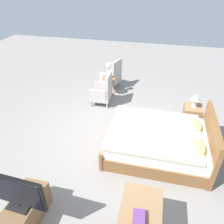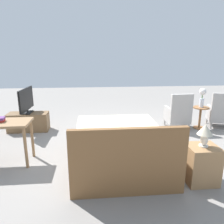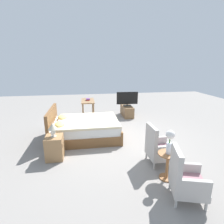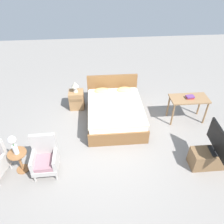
% 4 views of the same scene
% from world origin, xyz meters
% --- Properties ---
extents(ground_plane, '(16.00, 16.00, 0.00)m').
position_xyz_m(ground_plane, '(0.00, 0.00, 0.00)').
color(ground_plane, gray).
extents(bed, '(1.55, 2.03, 0.96)m').
position_xyz_m(bed, '(0.22, 0.92, 0.30)').
color(bed, brown).
rests_on(bed, ground_plane).
extents(armchair_by_window_right, '(0.55, 0.55, 0.92)m').
position_xyz_m(armchair_by_window_right, '(-1.48, -0.74, 0.37)').
color(armchair_by_window_right, '#ADA8A3').
rests_on(armchair_by_window_right, ground_plane).
extents(side_table, '(0.40, 0.40, 0.56)m').
position_xyz_m(side_table, '(-2.04, -0.71, 0.35)').
color(side_table, '#936038').
rests_on(side_table, ground_plane).
extents(flower_vase, '(0.17, 0.17, 0.48)m').
position_xyz_m(flower_vase, '(-2.04, -0.71, 0.85)').
color(flower_vase, silver).
rests_on(flower_vase, side_table).
extents(nightstand, '(0.44, 0.41, 0.57)m').
position_xyz_m(nightstand, '(-0.90, 1.62, 0.29)').
color(nightstand, '#997047').
rests_on(nightstand, ground_plane).
extents(table_lamp, '(0.22, 0.22, 0.33)m').
position_xyz_m(table_lamp, '(-0.90, 1.62, 0.79)').
color(table_lamp, silver).
rests_on(table_lamp, nightstand).
extents(tv_stand, '(0.96, 0.40, 0.45)m').
position_xyz_m(tv_stand, '(2.26, -0.93, 0.23)').
color(tv_stand, brown).
rests_on(tv_stand, ground_plane).
extents(tv_flatscreen, '(0.22, 0.91, 0.61)m').
position_xyz_m(tv_flatscreen, '(2.26, -0.93, 0.77)').
color(tv_flatscreen, black).
rests_on(tv_flatscreen, tv_stand).
extents(vanity_desk, '(1.04, 0.52, 0.75)m').
position_xyz_m(vanity_desk, '(2.25, 0.75, 0.64)').
color(vanity_desk, '#8E6B47').
rests_on(vanity_desk, ground_plane).
extents(book_stack, '(0.23, 0.16, 0.07)m').
position_xyz_m(book_stack, '(2.26, 0.74, 0.79)').
color(book_stack, '#AD2823').
rests_on(book_stack, vanity_desk).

